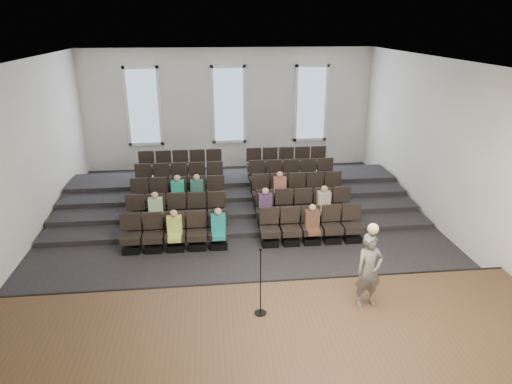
# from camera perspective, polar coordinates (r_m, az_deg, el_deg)

# --- Properties ---
(ground) EXTENTS (14.00, 14.00, 0.00)m
(ground) POSITION_cam_1_polar(r_m,az_deg,el_deg) (13.57, -1.65, -5.61)
(ground) COLOR black
(ground) RESTS_ON ground
(ceiling) EXTENTS (12.00, 14.00, 0.02)m
(ceiling) POSITION_cam_1_polar(r_m,az_deg,el_deg) (12.21, -1.90, 15.98)
(ceiling) COLOR white
(ceiling) RESTS_ON ground
(wall_back) EXTENTS (12.00, 0.04, 5.00)m
(wall_back) POSITION_cam_1_polar(r_m,az_deg,el_deg) (19.49, -3.43, 10.26)
(wall_back) COLOR silver
(wall_back) RESTS_ON ground
(wall_front) EXTENTS (12.00, 0.04, 5.00)m
(wall_front) POSITION_cam_1_polar(r_m,az_deg,el_deg) (6.26, 3.48, -13.36)
(wall_front) COLOR silver
(wall_front) RESTS_ON ground
(wall_left) EXTENTS (0.04, 14.00, 5.00)m
(wall_left) POSITION_cam_1_polar(r_m,az_deg,el_deg) (13.62, -27.96, 3.30)
(wall_left) COLOR silver
(wall_left) RESTS_ON ground
(wall_right) EXTENTS (0.04, 14.00, 5.00)m
(wall_right) POSITION_cam_1_polar(r_m,az_deg,el_deg) (14.41, 22.94, 4.94)
(wall_right) COLOR silver
(wall_right) RESTS_ON ground
(stage) EXTENTS (11.80, 3.60, 0.50)m
(stage) POSITION_cam_1_polar(r_m,az_deg,el_deg) (9.13, 1.07, -18.39)
(stage) COLOR #462E1E
(stage) RESTS_ON ground
(stage_lip) EXTENTS (11.80, 0.06, 0.52)m
(stage_lip) POSITION_cam_1_polar(r_m,az_deg,el_deg) (10.55, -0.16, -12.36)
(stage_lip) COLOR black
(stage_lip) RESTS_ON ground
(risers) EXTENTS (11.80, 4.80, 0.60)m
(risers) POSITION_cam_1_polar(r_m,az_deg,el_deg) (16.39, -2.56, -0.12)
(risers) COLOR black
(risers) RESTS_ON ground
(seating_rows) EXTENTS (6.80, 4.70, 1.67)m
(seating_rows) POSITION_cam_1_polar(r_m,az_deg,el_deg) (14.70, -2.16, -0.58)
(seating_rows) COLOR black
(seating_rows) RESTS_ON ground
(windows) EXTENTS (8.44, 0.10, 3.24)m
(windows) POSITION_cam_1_polar(r_m,az_deg,el_deg) (19.39, -3.43, 10.81)
(windows) COLOR white
(windows) RESTS_ON wall_back
(audience) EXTENTS (5.45, 2.64, 1.10)m
(audience) POSITION_cam_1_polar(r_m,az_deg,el_deg) (13.62, -2.74, -1.68)
(audience) COLOR #BCD454
(audience) RESTS_ON seating_rows
(speaker) EXTENTS (0.63, 0.47, 1.58)m
(speaker) POSITION_cam_1_polar(r_m,az_deg,el_deg) (9.57, 13.94, -9.53)
(speaker) COLOR #53514F
(speaker) RESTS_ON stage
(mic_stand) EXTENTS (0.25, 0.25, 1.48)m
(mic_stand) POSITION_cam_1_polar(r_m,az_deg,el_deg) (9.21, 0.56, -12.70)
(mic_stand) COLOR black
(mic_stand) RESTS_ON stage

